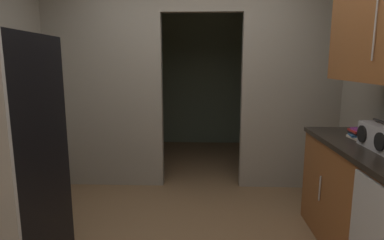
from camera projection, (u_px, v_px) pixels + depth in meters
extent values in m
cube|color=#9E998C|center=(104.00, 83.00, 3.92)|extent=(1.43, 0.12, 2.60)
cube|color=#9E998C|center=(291.00, 83.00, 3.84)|extent=(1.18, 0.12, 2.60)
cube|color=slate|center=(196.00, 76.00, 6.10)|extent=(3.58, 0.10, 2.60)
cube|color=slate|center=(85.00, 78.00, 5.05)|extent=(0.10, 2.25, 2.60)
cube|color=slate|center=(307.00, 79.00, 4.93)|extent=(0.10, 2.25, 2.60)
cube|color=brown|center=(382.00, 215.00, 2.34)|extent=(0.61, 1.76, 0.89)
cylinder|color=#B7BABC|center=(365.00, 237.00, 1.96)|extent=(0.01, 0.01, 0.22)
cylinder|color=#B7BABC|center=(320.00, 188.00, 2.72)|extent=(0.01, 0.01, 0.22)
cylinder|color=#B7BABC|center=(375.00, 25.00, 2.11)|extent=(0.01, 0.01, 0.47)
cube|color=#B2B2B7|center=(383.00, 138.00, 2.28)|extent=(0.16, 0.41, 0.18)
cylinder|color=#262626|center=(384.00, 122.00, 2.26)|extent=(0.02, 0.29, 0.02)
cylinder|color=black|center=(380.00, 142.00, 2.16)|extent=(0.01, 0.13, 0.13)
cylinder|color=black|center=(362.00, 134.00, 2.41)|extent=(0.01, 0.13, 0.13)
cube|color=beige|center=(357.00, 138.00, 2.64)|extent=(0.12, 0.17, 0.02)
cube|color=#2D609E|center=(357.00, 135.00, 2.65)|extent=(0.14, 0.15, 0.02)
cube|color=black|center=(357.00, 133.00, 2.65)|extent=(0.11, 0.13, 0.02)
cube|color=red|center=(358.00, 131.00, 2.64)|extent=(0.11, 0.16, 0.02)
cube|color=#8C3893|center=(359.00, 129.00, 2.63)|extent=(0.11, 0.13, 0.02)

